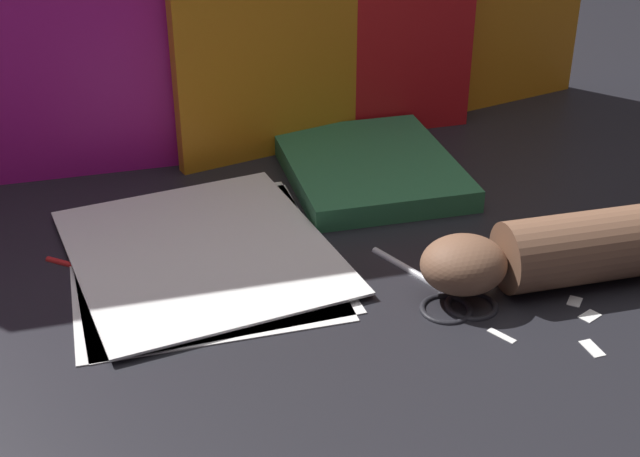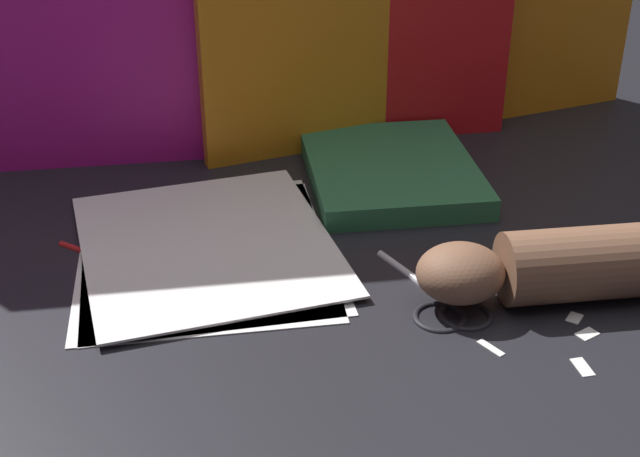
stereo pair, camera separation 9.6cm
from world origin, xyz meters
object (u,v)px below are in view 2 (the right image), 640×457
at_px(paper_stack, 206,249).
at_px(hand_forearm, 553,266).
at_px(book_closed, 391,171).
at_px(scissors, 447,300).

bearing_deg(paper_stack, hand_forearm, -27.99).
height_order(book_closed, scissors, book_closed).
bearing_deg(paper_stack, book_closed, 26.00).
distance_m(paper_stack, book_closed, 0.30).
relative_size(scissors, hand_forearm, 0.63).
height_order(scissors, hand_forearm, hand_forearm).
relative_size(paper_stack, book_closed, 1.24).
xyz_separation_m(paper_stack, book_closed, (0.27, 0.13, 0.01)).
distance_m(paper_stack, scissors, 0.29).
bearing_deg(hand_forearm, paper_stack, 152.01).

